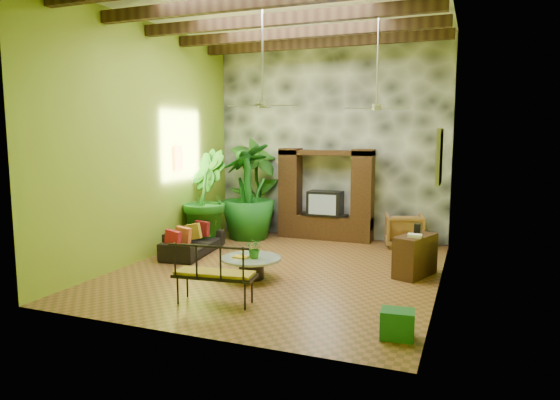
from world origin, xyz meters
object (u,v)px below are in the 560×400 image
at_px(entertainment_center, 325,201).
at_px(tall_plant_c, 248,191).
at_px(tall_plant_a, 257,185).
at_px(coffee_table, 251,265).
at_px(wicker_armchair, 404,230).
at_px(ceiling_fan_front, 263,93).
at_px(sofa, 193,241).
at_px(ceiling_fan_back, 377,97).
at_px(tall_plant_b, 204,197).
at_px(iron_bench, 212,271).
at_px(side_console, 415,256).
at_px(green_bin, 397,324).

distance_m(entertainment_center, tall_plant_c, 1.98).
relative_size(tall_plant_a, coffee_table, 2.37).
bearing_deg(wicker_armchair, entertainment_center, -19.18).
distance_m(entertainment_center, ceiling_fan_front, 4.30).
bearing_deg(sofa, entertainment_center, -48.04).
relative_size(ceiling_fan_back, sofa, 0.95).
bearing_deg(sofa, coffee_table, -129.50).
height_order(ceiling_fan_back, tall_plant_c, ceiling_fan_back).
height_order(tall_plant_b, iron_bench, tall_plant_b).
relative_size(wicker_armchair, tall_plant_b, 0.38).
xyz_separation_m(sofa, tall_plant_b, (-0.27, 0.97, 0.87)).
xyz_separation_m(tall_plant_c, coffee_table, (1.57, -3.27, -0.96)).
bearing_deg(side_console, sofa, -159.26).
xyz_separation_m(sofa, tall_plant_c, (0.45, 1.97, 0.93)).
bearing_deg(entertainment_center, side_console, -46.32).
xyz_separation_m(wicker_armchair, green_bin, (0.65, -5.51, -0.21)).
height_order(ceiling_fan_back, sofa, ceiling_fan_back).
bearing_deg(entertainment_center, ceiling_fan_front, -93.24).
bearing_deg(iron_bench, side_console, 38.69).
bearing_deg(green_bin, tall_plant_a, 128.42).
bearing_deg(ceiling_fan_back, tall_plant_c, 159.61).
xyz_separation_m(wicker_armchair, tall_plant_c, (-3.85, -0.45, 0.82)).
relative_size(sofa, iron_bench, 1.44).
bearing_deg(entertainment_center, sofa, -131.27).
relative_size(tall_plant_b, green_bin, 5.28).
relative_size(tall_plant_a, side_console, 2.70).
relative_size(tall_plant_b, tall_plant_c, 0.95).
distance_m(sofa, side_console, 4.83).
distance_m(tall_plant_c, coffee_table, 3.75).
bearing_deg(tall_plant_b, ceiling_fan_front, -38.56).
height_order(tall_plant_a, side_console, tall_plant_a).
xyz_separation_m(ceiling_fan_front, green_bin, (2.85, -2.18, -3.21)).
xyz_separation_m(sofa, green_bin, (4.95, -3.09, -0.09)).
height_order(ceiling_fan_front, side_console, ceiling_fan_front).
height_order(ceiling_fan_front, green_bin, ceiling_fan_front).
relative_size(tall_plant_c, green_bin, 5.59).
distance_m(side_console, green_bin, 3.07).
relative_size(wicker_armchair, green_bin, 2.00).
bearing_deg(ceiling_fan_back, green_bin, -74.47).
bearing_deg(entertainment_center, ceiling_fan_back, -50.43).
bearing_deg(coffee_table, side_console, 24.45).
xyz_separation_m(wicker_armchair, side_console, (0.53, -2.44, -0.01)).
bearing_deg(ceiling_fan_front, tall_plant_c, 119.76).
relative_size(ceiling_fan_back, side_console, 1.90).
distance_m(ceiling_fan_front, tall_plant_b, 3.78).
bearing_deg(tall_plant_a, entertainment_center, -0.41).
xyz_separation_m(entertainment_center, ceiling_fan_front, (-0.20, -3.54, 2.44)).
distance_m(sofa, wicker_armchair, 4.93).
relative_size(entertainment_center, wicker_armchair, 2.75).
relative_size(coffee_table, green_bin, 2.55).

